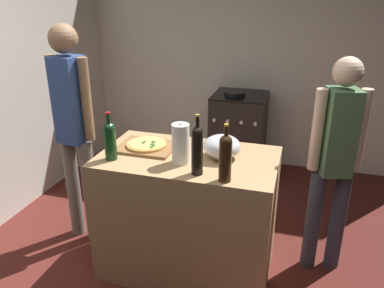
{
  "coord_description": "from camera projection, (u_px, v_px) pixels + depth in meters",
  "views": [
    {
      "loc": [
        0.68,
        -1.51,
        1.98
      ],
      "look_at": [
        -0.03,
        0.89,
        0.96
      ],
      "focal_mm": 35.94,
      "sensor_mm": 36.0,
      "label": 1
    }
  ],
  "objects": [
    {
      "name": "ground_plane",
      "position": [
        212.0,
        221.0,
        3.53
      ],
      "size": [
        4.2,
        3.46,
        0.02
      ],
      "primitive_type": "cube",
      "color": "#511E19"
    },
    {
      "name": "kitchen_wall_rear",
      "position": [
        245.0,
        53.0,
        4.36
      ],
      "size": [
        4.2,
        0.1,
        2.6
      ],
      "primitive_type": "cube",
      "color": "silver",
      "rests_on": "ground_plane"
    },
    {
      "name": "kitchen_wall_left",
      "position": [
        19.0,
        68.0,
        3.53
      ],
      "size": [
        0.1,
        3.46,
        2.6
      ],
      "primitive_type": "cube",
      "color": "silver",
      "rests_on": "ground_plane"
    },
    {
      "name": "counter",
      "position": [
        188.0,
        213.0,
        2.8
      ],
      "size": [
        1.22,
        0.71,
        0.91
      ],
      "primitive_type": "cube",
      "color": "tan",
      "rests_on": "ground_plane"
    },
    {
      "name": "cutting_board",
      "position": [
        147.0,
        147.0,
        2.75
      ],
      "size": [
        0.4,
        0.32,
        0.02
      ],
      "primitive_type": "cube",
      "color": "olive",
      "rests_on": "counter"
    },
    {
      "name": "pizza",
      "position": [
        147.0,
        144.0,
        2.74
      ],
      "size": [
        0.29,
        0.29,
        0.03
      ],
      "color": "tan",
      "rests_on": "cutting_board"
    },
    {
      "name": "mixing_bowl",
      "position": [
        222.0,
        146.0,
        2.58
      ],
      "size": [
        0.25,
        0.25,
        0.16
      ],
      "color": "#B2B2B7",
      "rests_on": "counter"
    },
    {
      "name": "paper_towel_roll",
      "position": [
        181.0,
        144.0,
        2.48
      ],
      "size": [
        0.11,
        0.11,
        0.27
      ],
      "color": "white",
      "rests_on": "counter"
    },
    {
      "name": "wine_bottle_dark",
      "position": [
        225.0,
        156.0,
        2.23
      ],
      "size": [
        0.08,
        0.08,
        0.36
      ],
      "color": "#331E0F",
      "rests_on": "counter"
    },
    {
      "name": "wine_bottle_green",
      "position": [
        197.0,
        148.0,
        2.31
      ],
      "size": [
        0.07,
        0.07,
        0.38
      ],
      "color": "black",
      "rests_on": "counter"
    },
    {
      "name": "wine_bottle_amber",
      "position": [
        110.0,
        139.0,
        2.53
      ],
      "size": [
        0.08,
        0.08,
        0.33
      ],
      "color": "#143819",
      "rests_on": "counter"
    },
    {
      "name": "stove",
      "position": [
        238.0,
        134.0,
        4.31
      ],
      "size": [
        0.57,
        0.58,
        0.96
      ],
      "color": "black",
      "rests_on": "ground_plane"
    },
    {
      "name": "person_in_stripes",
      "position": [
        73.0,
        123.0,
        2.95
      ],
      "size": [
        0.37,
        0.22,
        1.75
      ],
      "color": "slate",
      "rests_on": "ground_plane"
    },
    {
      "name": "person_in_red",
      "position": [
        335.0,
        158.0,
        2.63
      ],
      "size": [
        0.35,
        0.25,
        1.59
      ],
      "color": "#383D4C",
      "rests_on": "ground_plane"
    }
  ]
}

